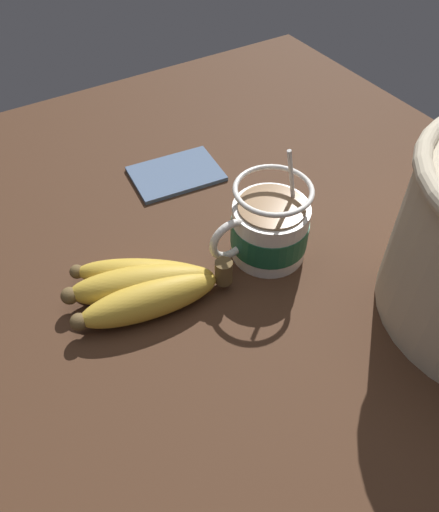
% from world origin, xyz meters
% --- Properties ---
extents(table, '(0.98, 0.98, 0.03)m').
position_xyz_m(table, '(0.00, 0.00, 0.02)').
color(table, '#422819').
rests_on(table, ground).
extents(coffee_mug, '(0.13, 0.09, 0.14)m').
position_xyz_m(coffee_mug, '(-0.08, 0.01, 0.07)').
color(coffee_mug, white).
rests_on(coffee_mug, table).
extents(banana_bunch, '(0.18, 0.13, 0.04)m').
position_xyz_m(banana_bunch, '(0.08, 0.00, 0.06)').
color(banana_bunch, brown).
rests_on(banana_bunch, table).
extents(napkin, '(0.13, 0.10, 0.01)m').
position_xyz_m(napkin, '(-0.05, -0.18, 0.04)').
color(napkin, slate).
rests_on(napkin, table).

